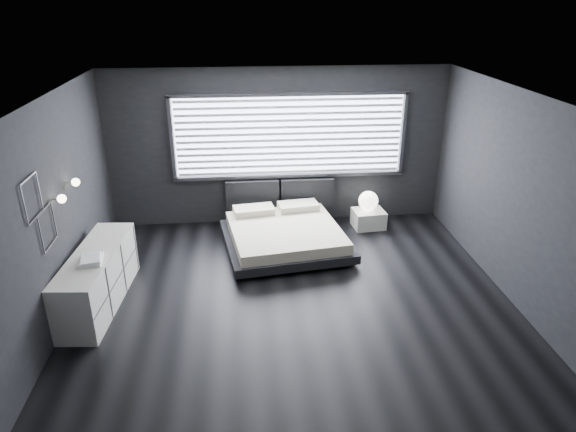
{
  "coord_description": "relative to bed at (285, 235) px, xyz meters",
  "views": [
    {
      "loc": [
        -0.65,
        -6.06,
        3.95
      ],
      "look_at": [
        0.0,
        0.85,
        0.9
      ],
      "focal_mm": 32.0,
      "sensor_mm": 36.0,
      "label": 1
    }
  ],
  "objects": [
    {
      "name": "wall_art_upper",
      "position": [
        -2.99,
        -2.14,
        1.61
      ],
      "size": [
        0.01,
        0.48,
        0.48
      ],
      "color": "#47474C",
      "rests_on": "ground"
    },
    {
      "name": "sconce_far",
      "position": [
        -2.9,
        -0.94,
        1.36
      ],
      "size": [
        0.18,
        0.11,
        0.11
      ],
      "color": "silver",
      "rests_on": "ground"
    },
    {
      "name": "room",
      "position": [
        -0.01,
        -1.59,
        1.16
      ],
      "size": [
        6.04,
        6.0,
        2.8
      ],
      "color": "black",
      "rests_on": "ground"
    },
    {
      "name": "headboard",
      "position": [
        0.01,
        1.05,
        0.33
      ],
      "size": [
        1.96,
        0.16,
        0.52
      ],
      "color": "black",
      "rests_on": "ground"
    },
    {
      "name": "window",
      "position": [
        0.19,
        1.11,
        1.37
      ],
      "size": [
        4.14,
        0.09,
        1.52
      ],
      "color": "white",
      "rests_on": "ground"
    },
    {
      "name": "nightstand",
      "position": [
        1.59,
        0.69,
        -0.08
      ],
      "size": [
        0.59,
        0.51,
        0.32
      ],
      "primitive_type": "cube",
      "rotation": [
        0.0,
        0.0,
        0.09
      ],
      "color": "white",
      "rests_on": "ground"
    },
    {
      "name": "book_stack",
      "position": [
        -2.63,
        -1.67,
        0.57
      ],
      "size": [
        0.31,
        0.39,
        0.07
      ],
      "color": "white",
      "rests_on": "dresser"
    },
    {
      "name": "bed",
      "position": [
        0.0,
        0.0,
        0.0
      ],
      "size": [
        2.2,
        2.13,
        0.51
      ],
      "color": "black",
      "rests_on": "ground"
    },
    {
      "name": "dresser",
      "position": [
        -2.66,
        -1.42,
        0.15
      ],
      "size": [
        0.71,
        1.97,
        0.77
      ],
      "color": "white",
      "rests_on": "ground"
    },
    {
      "name": "sconce_near",
      "position": [
        -2.9,
        -1.54,
        1.36
      ],
      "size": [
        0.18,
        0.11,
        0.11
      ],
      "color": "silver",
      "rests_on": "ground"
    },
    {
      "name": "wall_art_lower",
      "position": [
        -2.99,
        -1.89,
        1.14
      ],
      "size": [
        0.01,
        0.48,
        0.48
      ],
      "color": "#47474C",
      "rests_on": "ground"
    },
    {
      "name": "orb_lamp",
      "position": [
        1.57,
        0.72,
        0.26
      ],
      "size": [
        0.35,
        0.35,
        0.35
      ],
      "primitive_type": "sphere",
      "color": "white",
      "rests_on": "nightstand"
    }
  ]
}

